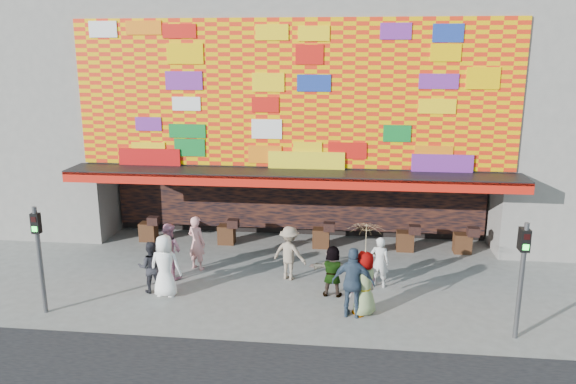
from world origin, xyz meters
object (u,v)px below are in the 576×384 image
(parasol, at_px, (366,240))
(signal_left, at_px, (39,248))
(ped_e, at_px, (353,283))
(ped_i, at_px, (169,251))
(signal_right, at_px, (522,268))
(ped_h, at_px, (379,262))
(ped_a, at_px, (165,266))
(ped_f, at_px, (333,271))
(ped_d, at_px, (289,253))
(ped_g, at_px, (364,283))
(ped_b, at_px, (197,243))
(ped_c, at_px, (151,267))

(parasol, bearing_deg, signal_left, -174.33)
(ped_e, relative_size, ped_i, 1.09)
(signal_right, distance_m, ped_h, 4.41)
(ped_a, height_order, ped_f, ped_a)
(ped_d, distance_m, ped_e, 3.09)
(ped_f, bearing_deg, signal_left, 18.48)
(signal_left, bearing_deg, ped_g, 5.67)
(ped_a, height_order, ped_b, ped_a)
(signal_right, bearing_deg, ped_f, 156.97)
(ped_b, relative_size, ped_h, 1.14)
(signal_left, relative_size, ped_a, 1.62)
(signal_left, height_order, ped_h, signal_left)
(ped_b, xyz_separation_m, ped_i, (-0.67, -0.79, -0.01))
(ped_e, bearing_deg, ped_a, 0.10)
(signal_left, xyz_separation_m, ped_i, (2.62, 2.76, -0.97))
(ped_c, bearing_deg, ped_i, -113.62)
(signal_right, distance_m, ped_f, 5.16)
(signal_right, height_order, ped_a, signal_right)
(ped_b, height_order, ped_i, ped_b)
(ped_a, relative_size, ped_e, 0.95)
(signal_right, xyz_separation_m, ped_g, (-3.75, 0.86, -0.96))
(signal_left, height_order, ped_a, signal_left)
(ped_a, bearing_deg, ped_d, -153.39)
(ped_d, relative_size, ped_g, 0.95)
(ped_g, height_order, ped_h, ped_g)
(signal_right, xyz_separation_m, ped_d, (-6.02, 3.08, -1.01))
(ped_a, bearing_deg, ped_b, -98.37)
(ped_i, height_order, parasol, parasol)
(ped_a, xyz_separation_m, ped_d, (3.44, 1.65, -0.07))
(ped_e, relative_size, ped_f, 1.28)
(signal_right, relative_size, parasol, 1.63)
(ped_g, xyz_separation_m, ped_i, (-6.03, 1.90, -0.01))
(ped_a, bearing_deg, ped_g, 175.29)
(ped_e, bearing_deg, ped_i, -12.04)
(ped_a, height_order, ped_d, ped_a)
(ped_a, relative_size, ped_d, 1.09)
(signal_left, relative_size, ped_i, 1.69)
(ped_e, relative_size, parasol, 1.06)
(signal_right, height_order, ped_c, signal_right)
(ped_a, xyz_separation_m, ped_b, (0.35, 2.13, -0.03))
(signal_right, relative_size, ped_c, 1.92)
(signal_right, xyz_separation_m, ped_a, (-9.46, 1.42, -0.94))
(ped_g, bearing_deg, ped_i, -59.53)
(signal_left, relative_size, ped_g, 1.67)
(ped_a, relative_size, ped_f, 1.21)
(signal_right, height_order, ped_h, signal_right)
(ped_d, relative_size, ped_h, 1.08)
(ped_c, height_order, ped_f, ped_c)
(signal_right, relative_size, ped_a, 1.62)
(signal_right, xyz_separation_m, ped_f, (-4.64, 1.97, -1.10))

